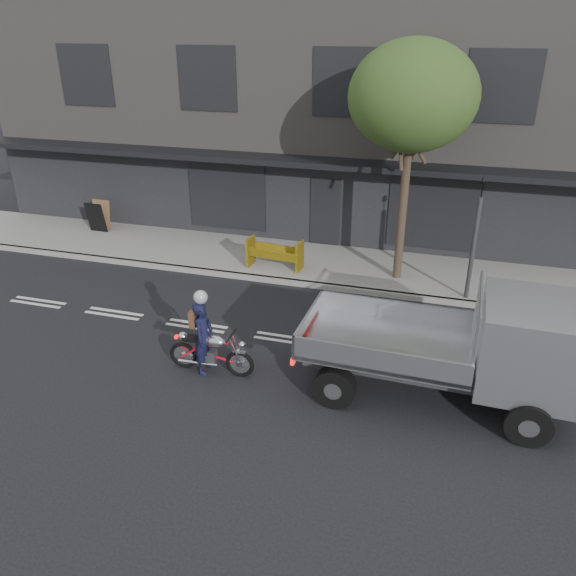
# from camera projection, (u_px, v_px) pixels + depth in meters

# --- Properties ---
(ground) EXTENTS (80.00, 80.00, 0.00)m
(ground) POSITION_uv_depth(u_px,v_px,m) (286.00, 339.00, 13.75)
(ground) COLOR black
(ground) RESTS_ON ground
(sidewalk) EXTENTS (32.00, 3.20, 0.15)m
(sidewalk) POSITION_uv_depth(u_px,v_px,m) (328.00, 265.00, 17.80)
(sidewalk) COLOR gray
(sidewalk) RESTS_ON ground
(kerb) EXTENTS (32.00, 0.20, 0.15)m
(kerb) POSITION_uv_depth(u_px,v_px,m) (316.00, 285.00, 16.41)
(kerb) COLOR gray
(kerb) RESTS_ON ground
(building_main) EXTENTS (26.00, 10.00, 8.00)m
(building_main) POSITION_uv_depth(u_px,v_px,m) (368.00, 109.00, 21.85)
(building_main) COLOR slate
(building_main) RESTS_ON ground
(street_tree) EXTENTS (3.40, 3.40, 6.74)m
(street_tree) POSITION_uv_depth(u_px,v_px,m) (413.00, 97.00, 14.58)
(street_tree) COLOR #382B21
(street_tree) RESTS_ON ground
(traffic_light_pole) EXTENTS (0.12, 0.12, 3.50)m
(traffic_light_pole) POSITION_uv_depth(u_px,v_px,m) (473.00, 246.00, 14.89)
(traffic_light_pole) COLOR #2D2D30
(traffic_light_pole) RESTS_ON ground
(motorcycle) EXTENTS (1.98, 0.58, 1.02)m
(motorcycle) POSITION_uv_depth(u_px,v_px,m) (211.00, 351.00, 12.27)
(motorcycle) COLOR black
(motorcycle) RESTS_ON ground
(rider) EXTENTS (0.41, 0.62, 1.68)m
(rider) POSITION_uv_depth(u_px,v_px,m) (204.00, 337.00, 12.18)
(rider) COLOR black
(rider) RESTS_ON ground
(flatbed_ute) EXTENTS (5.44, 2.38, 2.49)m
(flatbed_ute) POSITION_uv_depth(u_px,v_px,m) (504.00, 346.00, 10.76)
(flatbed_ute) COLOR black
(flatbed_ute) RESTS_ON ground
(construction_barrier) EXTENTS (1.76, 0.86, 0.95)m
(construction_barrier) POSITION_uv_depth(u_px,v_px,m) (272.00, 256.00, 17.00)
(construction_barrier) COLOR #EAB70C
(construction_barrier) RESTS_ON sidewalk
(sandwich_board) EXTENTS (0.70, 0.48, 1.09)m
(sandwich_board) POSITION_uv_depth(u_px,v_px,m) (96.00, 218.00, 20.14)
(sandwich_board) COLOR black
(sandwich_board) RESTS_ON sidewalk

